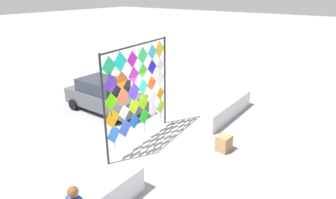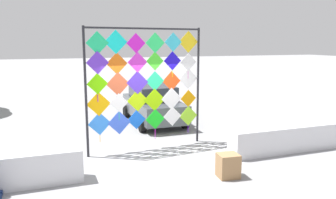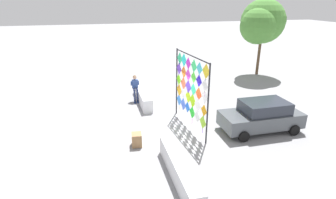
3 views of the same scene
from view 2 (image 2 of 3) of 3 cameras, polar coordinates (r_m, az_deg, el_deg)
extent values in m
plane|color=gray|center=(9.37, -1.95, -10.13)|extent=(120.00, 120.00, 0.00)
cube|color=silver|center=(10.62, 19.45, -6.17)|extent=(3.76, 0.55, 0.75)
cylinder|color=#232328|center=(9.49, -13.54, 1.04)|extent=(0.07, 0.07, 3.58)
cylinder|color=#232328|center=(10.77, 5.01, 2.26)|extent=(0.07, 0.07, 3.58)
cylinder|color=#232328|center=(9.91, -3.79, 11.73)|extent=(3.49, 0.39, 0.06)
cube|color=#2F83F7|center=(9.75, -11.33, -3.98)|extent=(0.66, 0.07, 0.66)
cylinder|color=orange|center=(9.87, -11.26, -6.41)|extent=(0.02, 0.02, 0.20)
cube|color=blue|center=(9.90, -8.12, -3.85)|extent=(0.68, 0.08, 0.69)
cube|color=blue|center=(10.06, -5.27, -3.38)|extent=(0.57, 0.07, 0.57)
cube|color=#15D01F|center=(10.27, -2.15, -3.28)|extent=(0.62, 0.07, 0.62)
cylinder|color=#E516DA|center=(10.39, -2.15, -5.77)|extent=(0.02, 0.02, 0.31)
cube|color=white|center=(10.48, 0.74, -2.81)|extent=(0.60, 0.07, 0.61)
cube|color=#93DC29|center=(10.74, 3.41, -2.73)|extent=(0.63, 0.07, 0.63)
cylinder|color=#6B16E5|center=(10.85, 3.36, -4.92)|extent=(0.02, 0.02, 0.22)
cube|color=#EFA607|center=(9.63, -11.48, -0.74)|extent=(0.68, 0.08, 0.68)
cylinder|color=blue|center=(9.74, -11.40, -3.48)|extent=(0.02, 0.02, 0.27)
cube|color=white|center=(9.77, -8.19, -0.53)|extent=(0.55, 0.06, 0.55)
cylinder|color=#16E567|center=(9.85, -8.16, -2.76)|extent=(0.02, 0.02, 0.24)
cube|color=#B0E10E|center=(9.97, -5.08, -0.17)|extent=(0.65, 0.07, 0.65)
cube|color=#8BCF07|center=(10.15, -2.25, -0.06)|extent=(0.68, 0.08, 0.68)
cube|color=white|center=(10.38, 0.60, 0.14)|extent=(0.68, 0.08, 0.68)
cube|color=orange|center=(10.66, 3.41, 0.18)|extent=(0.54, 0.06, 0.54)
cylinder|color=blue|center=(10.75, 3.36, -1.94)|extent=(0.02, 0.02, 0.26)
cube|color=#61D305|center=(9.52, -11.68, 2.58)|extent=(0.59, 0.07, 0.59)
cylinder|color=#8816E5|center=(9.58, -11.62, 0.22)|extent=(0.02, 0.02, 0.21)
cube|color=#D95C36|center=(9.70, -8.34, 2.57)|extent=(0.68, 0.08, 0.68)
cube|color=#5232CF|center=(9.88, -5.11, 2.83)|extent=(0.67, 0.08, 0.67)
cube|color=#26DE90|center=(10.09, -2.20, 3.08)|extent=(0.59, 0.07, 0.59)
cube|color=#F84C17|center=(10.32, 0.60, 3.09)|extent=(0.61, 0.07, 0.61)
cube|color=white|center=(10.58, 3.40, 3.51)|extent=(0.64, 0.07, 0.64)
cube|color=#6231D1|center=(9.47, -11.67, 6.03)|extent=(0.63, 0.07, 0.63)
cylinder|color=#A6E516|center=(9.51, -11.59, 3.43)|extent=(0.02, 0.02, 0.24)
cube|color=orange|center=(9.65, -8.52, 5.96)|extent=(0.61, 0.07, 0.62)
cylinder|color=#1696E5|center=(9.69, -8.47, 3.57)|extent=(0.02, 0.02, 0.19)
cube|color=#E335DB|center=(9.81, -5.11, 6.21)|extent=(0.59, 0.07, 0.59)
cube|color=#48ED2E|center=(10.03, -2.19, 6.42)|extent=(0.55, 0.06, 0.55)
cylinder|color=#C916E5|center=(10.07, -2.20, 4.34)|extent=(0.02, 0.02, 0.19)
cube|color=#1E0FD5|center=(10.26, 0.75, 6.47)|extent=(0.56, 0.07, 0.57)
cylinder|color=#D6E516|center=(10.30, 0.72, 4.34)|extent=(0.02, 0.02, 0.20)
cube|color=white|center=(10.53, 3.40, 6.27)|extent=(0.55, 0.06, 0.55)
cylinder|color=#E516B4|center=(10.57, 3.35, 4.16)|extent=(0.02, 0.02, 0.23)
cube|color=#21D47F|center=(9.48, -11.70, 9.23)|extent=(0.63, 0.07, 0.63)
cylinder|color=#E51679|center=(9.50, -11.62, 6.45)|extent=(0.02, 0.02, 0.29)
cube|color=#15F2E3|center=(9.62, -8.69, 9.47)|extent=(0.66, 0.07, 0.66)
cube|color=#DB1DD2|center=(9.78, -5.36, 9.33)|extent=(0.57, 0.07, 0.57)
cube|color=#30F171|center=(10.01, -2.15, 9.42)|extent=(0.60, 0.07, 0.60)
cube|color=#37C9E4|center=(10.25, 0.87, 9.55)|extent=(0.56, 0.07, 0.56)
cube|color=yellow|center=(10.53, 3.42, 9.56)|extent=(0.66, 0.07, 0.66)
cylinder|color=blue|center=(10.54, 3.37, 7.14)|extent=(0.02, 0.02, 0.23)
cube|color=#4C5156|center=(13.50, -2.43, -1.38)|extent=(1.67, 3.81, 0.68)
cube|color=#282D38|center=(13.52, -2.62, 1.25)|extent=(1.45, 2.14, 0.54)
cylinder|color=black|center=(12.65, 2.83, -3.71)|extent=(0.20, 0.51, 0.51)
cylinder|color=black|center=(12.14, -4.30, -4.29)|extent=(0.20, 0.51, 0.51)
cylinder|color=black|center=(15.01, -0.90, -1.57)|extent=(0.20, 0.51, 0.51)
cylinder|color=black|center=(14.59, -6.97, -1.97)|extent=(0.20, 0.51, 0.51)
cube|color=#9E754C|center=(8.32, 9.99, -10.80)|extent=(0.52, 0.47, 0.56)
camera|label=1|loc=(5.69, -77.84, 24.11)|focal=31.04mm
camera|label=3|loc=(15.32, 50.27, 16.66)|focal=28.47mm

